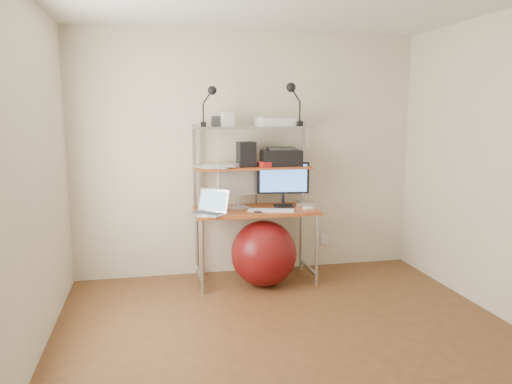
# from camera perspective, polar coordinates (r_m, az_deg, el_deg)

# --- Properties ---
(room) EXTENTS (3.60, 3.60, 3.60)m
(room) POSITION_cam_1_polar(r_m,az_deg,el_deg) (3.49, 4.83, 1.81)
(room) COLOR brown
(room) RESTS_ON ground
(computer_desk) EXTENTS (1.20, 0.60, 1.57)m
(computer_desk) POSITION_cam_1_polar(r_m,az_deg,el_deg) (4.97, -0.23, 0.62)
(computer_desk) COLOR #BA5424
(computer_desk) RESTS_ON ground
(desktop) EXTENTS (1.20, 0.60, 0.00)m
(desktop) POSITION_cam_1_polar(r_m,az_deg,el_deg) (4.95, -0.08, -1.96)
(desktop) COLOR #BA5424
(desktop) RESTS_ON computer_desk
(mid_shelf) EXTENTS (1.18, 0.34, 0.00)m
(mid_shelf) POSITION_cam_1_polar(r_m,az_deg,el_deg) (5.01, -0.38, 2.94)
(mid_shelf) COLOR #BA5424
(mid_shelf) RESTS_ON computer_desk
(top_shelf) EXTENTS (1.18, 0.34, 0.00)m
(top_shelf) POSITION_cam_1_polar(r_m,az_deg,el_deg) (4.98, -0.39, 7.52)
(top_shelf) COLOR #A8A9AD
(top_shelf) RESTS_ON computer_desk
(floor) EXTENTS (3.60, 3.60, 0.00)m
(floor) POSITION_cam_1_polar(r_m,az_deg,el_deg) (3.85, 4.57, -16.96)
(floor) COLOR brown
(floor) RESTS_ON ground
(wall_outlet) EXTENTS (0.08, 0.01, 0.12)m
(wall_outlet) POSITION_cam_1_polar(r_m,az_deg,el_deg) (5.60, 7.76, -5.34)
(wall_outlet) COLOR white
(wall_outlet) RESTS_ON room
(monitor_silver) EXTENTS (0.42, 0.21, 0.48)m
(monitor_silver) POSITION_cam_1_polar(r_m,az_deg,el_deg) (4.97, -2.12, 1.10)
(monitor_silver) COLOR #B0AFB4
(monitor_silver) RESTS_ON desktop
(monitor_black) EXTENTS (0.53, 0.17, 0.53)m
(monitor_black) POSITION_cam_1_polar(r_m,az_deg,el_deg) (5.06, 3.12, 1.33)
(monitor_black) COLOR black
(monitor_black) RESTS_ON desktop
(laptop) EXTENTS (0.42, 0.41, 0.29)m
(laptop) POSITION_cam_1_polar(r_m,az_deg,el_deg) (4.73, -5.18, -1.91)
(laptop) COLOR silver
(laptop) RESTS_ON desktop
(keyboard) EXTENTS (0.47, 0.25, 0.01)m
(keyboard) POSITION_cam_1_polar(r_m,az_deg,el_deg) (4.85, 1.73, -2.10)
(keyboard) COLOR white
(keyboard) RESTS_ON desktop
(mouse) EXTENTS (0.10, 0.07, 0.03)m
(mouse) POSITION_cam_1_polar(r_m,az_deg,el_deg) (4.97, 6.00, -1.80)
(mouse) COLOR white
(mouse) RESTS_ON desktop
(mac_mini) EXTENTS (0.24, 0.24, 0.04)m
(mac_mini) POSITION_cam_1_polar(r_m,az_deg,el_deg) (5.15, 5.66, -1.34)
(mac_mini) COLOR silver
(mac_mini) RESTS_ON desktop
(phone) EXTENTS (0.11, 0.14, 0.01)m
(phone) POSITION_cam_1_polar(r_m,az_deg,el_deg) (4.83, 0.23, -2.17)
(phone) COLOR black
(phone) RESTS_ON desktop
(printer) EXTENTS (0.39, 0.27, 0.19)m
(printer) POSITION_cam_1_polar(r_m,az_deg,el_deg) (5.09, 2.90, 4.00)
(printer) COLOR black
(printer) RESTS_ON mid_shelf
(nas_cube) EXTENTS (0.18, 0.18, 0.25)m
(nas_cube) POSITION_cam_1_polar(r_m,az_deg,el_deg) (5.00, -1.13, 4.34)
(nas_cube) COLOR black
(nas_cube) RESTS_ON mid_shelf
(red_box) EXTENTS (0.21, 0.17, 0.05)m
(red_box) POSITION_cam_1_polar(r_m,az_deg,el_deg) (4.99, 1.49, 3.21)
(red_box) COLOR #B21C1C
(red_box) RESTS_ON mid_shelf
(scanner) EXTENTS (0.39, 0.28, 0.10)m
(scanner) POSITION_cam_1_polar(r_m,az_deg,el_deg) (5.07, 2.22, 8.05)
(scanner) COLOR white
(scanner) RESTS_ON top_shelf
(box_white) EXTENTS (0.14, 0.12, 0.14)m
(box_white) POSITION_cam_1_polar(r_m,az_deg,el_deg) (4.94, -3.33, 8.27)
(box_white) COLOR white
(box_white) RESTS_ON top_shelf
(box_grey) EXTENTS (0.10, 0.10, 0.10)m
(box_grey) POSITION_cam_1_polar(r_m,az_deg,el_deg) (4.98, -4.52, 8.07)
(box_grey) COLOR #313133
(box_grey) RESTS_ON top_shelf
(clip_lamp_left) EXTENTS (0.15, 0.09, 0.38)m
(clip_lamp_left) POSITION_cam_1_polar(r_m,az_deg,el_deg) (4.80, -5.25, 10.76)
(clip_lamp_left) COLOR black
(clip_lamp_left) RESTS_ON top_shelf
(clip_lamp_right) EXTENTS (0.17, 0.09, 0.43)m
(clip_lamp_right) POSITION_cam_1_polar(r_m,az_deg,el_deg) (4.99, 4.23, 11.05)
(clip_lamp_right) COLOR black
(clip_lamp_right) RESTS_ON top_shelf
(exercise_ball) EXTENTS (0.65, 0.65, 0.65)m
(exercise_ball) POSITION_cam_1_polar(r_m,az_deg,el_deg) (4.92, 0.90, -7.02)
(exercise_ball) COLOR maroon
(exercise_ball) RESTS_ON floor
(paper_stack) EXTENTS (0.43, 0.41, 0.02)m
(paper_stack) POSITION_cam_1_polar(r_m,az_deg,el_deg) (4.95, -4.51, 2.97)
(paper_stack) COLOR white
(paper_stack) RESTS_ON mid_shelf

